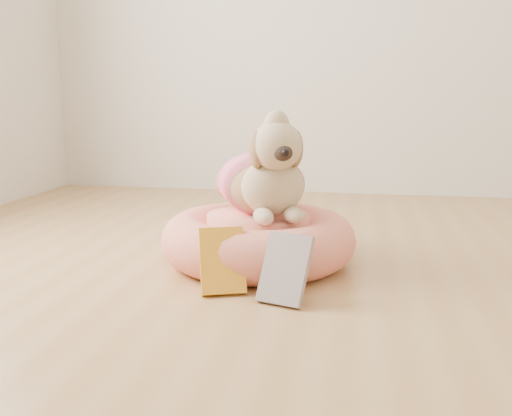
% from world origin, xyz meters
% --- Properties ---
extents(floor, '(4.50, 4.50, 0.00)m').
position_xyz_m(floor, '(0.00, 0.00, 0.00)').
color(floor, '#B3814A').
rests_on(floor, ground).
extents(pet_bed, '(0.72, 0.72, 0.19)m').
position_xyz_m(pet_bed, '(-0.34, 0.60, 0.09)').
color(pet_bed, '#E96C5B').
rests_on(pet_bed, floor).
extents(dog, '(0.55, 0.63, 0.39)m').
position_xyz_m(dog, '(-0.32, 0.61, 0.38)').
color(dog, brown).
rests_on(dog, pet_bed).
extents(book_yellow, '(0.17, 0.16, 0.20)m').
position_xyz_m(book_yellow, '(-0.39, 0.26, 0.10)').
color(book_yellow, yellow).
rests_on(book_yellow, floor).
extents(book_white, '(0.17, 0.16, 0.20)m').
position_xyz_m(book_white, '(-0.19, 0.21, 0.10)').
color(book_white, white).
rests_on(book_white, floor).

